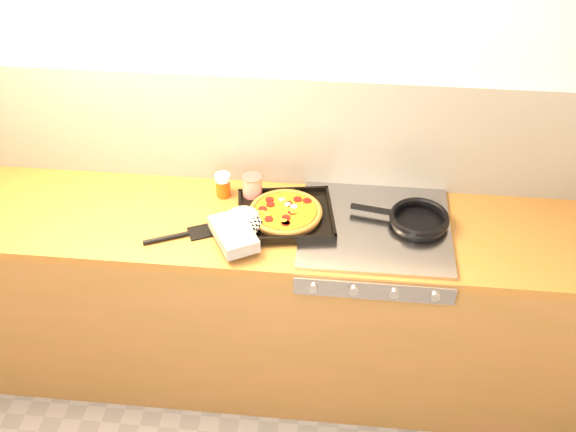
# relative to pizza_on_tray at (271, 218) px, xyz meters

# --- Properties ---
(room_shell) EXTENTS (3.20, 3.20, 3.20)m
(room_shell) POSITION_rel_pizza_on_tray_xyz_m (-0.03, 0.32, 0.21)
(room_shell) COLOR white
(room_shell) RESTS_ON ground
(counter_run) EXTENTS (3.20, 0.62, 0.90)m
(counter_run) POSITION_rel_pizza_on_tray_xyz_m (-0.03, 0.03, -0.49)
(counter_run) COLOR brown
(counter_run) RESTS_ON ground
(stovetop) EXTENTS (0.60, 0.56, 0.02)m
(stovetop) POSITION_rel_pizza_on_tray_xyz_m (0.42, 0.03, -0.04)
(stovetop) COLOR #A0A0A5
(stovetop) RESTS_ON counter_run
(pizza_on_tray) EXTENTS (0.51, 0.50, 0.06)m
(pizza_on_tray) POSITION_rel_pizza_on_tray_xyz_m (0.00, 0.00, 0.00)
(pizza_on_tray) COLOR black
(pizza_on_tray) RESTS_ON stovetop
(frying_pan) EXTENTS (0.42, 0.28, 0.04)m
(frying_pan) POSITION_rel_pizza_on_tray_xyz_m (0.58, 0.06, -0.01)
(frying_pan) COLOR black
(frying_pan) RESTS_ON stovetop
(tomato_can) EXTENTS (0.09, 0.09, 0.12)m
(tomato_can) POSITION_rel_pizza_on_tray_xyz_m (-0.10, 0.17, 0.02)
(tomato_can) COLOR #AE0E0F
(tomato_can) RESTS_ON counter_run
(juice_glass) EXTENTS (0.07, 0.07, 0.11)m
(juice_glass) POSITION_rel_pizza_on_tray_xyz_m (-0.23, 0.19, 0.01)
(juice_glass) COLOR #DC460C
(juice_glass) RESTS_ON counter_run
(wooden_spoon) EXTENTS (0.30, 0.11, 0.02)m
(wooden_spoon) POSITION_rel_pizza_on_tray_xyz_m (0.09, 0.18, -0.03)
(wooden_spoon) COLOR #B7814D
(wooden_spoon) RESTS_ON counter_run
(black_spatula) EXTENTS (0.28, 0.17, 0.02)m
(black_spatula) POSITION_rel_pizza_on_tray_xyz_m (-0.35, -0.11, -0.03)
(black_spatula) COLOR black
(black_spatula) RESTS_ON counter_run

